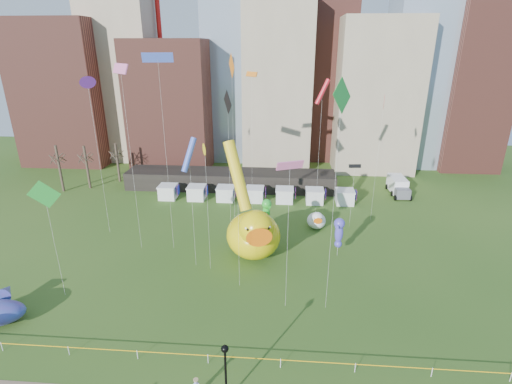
# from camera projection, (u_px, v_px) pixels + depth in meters

# --- Properties ---
(ground) EXTENTS (160.00, 160.00, 0.00)m
(ground) POSITION_uv_depth(u_px,v_px,m) (208.00, 363.00, 31.96)
(ground) COLOR #294E18
(ground) RESTS_ON ground
(skyline) EXTENTS (101.00, 23.00, 68.00)m
(skyline) POSITION_uv_depth(u_px,v_px,m) (270.00, 62.00, 81.07)
(skyline) COLOR brown
(skyline) RESTS_ON ground
(pavilion) EXTENTS (38.00, 6.00, 3.20)m
(pavilion) POSITION_uv_depth(u_px,v_px,m) (231.00, 180.00, 70.82)
(pavilion) COLOR black
(pavilion) RESTS_ON ground
(vendor_tents) EXTENTS (33.24, 2.80, 2.40)m
(vendor_tents) POSITION_uv_depth(u_px,v_px,m) (255.00, 195.00, 65.04)
(vendor_tents) COLOR white
(vendor_tents) RESTS_ON ground
(bare_trees) EXTENTS (8.44, 6.44, 8.50)m
(bare_trees) POSITION_uv_depth(u_px,v_px,m) (88.00, 166.00, 70.50)
(bare_trees) COLOR #382B21
(bare_trees) RESTS_ON ground
(caution_tape) EXTENTS (50.00, 0.06, 0.90)m
(caution_tape) POSITION_uv_depth(u_px,v_px,m) (208.00, 357.00, 31.72)
(caution_tape) COLOR white
(caution_tape) RESTS_ON ground
(big_duck) EXTENTS (8.24, 9.84, 7.04)m
(big_duck) POSITION_uv_depth(u_px,v_px,m) (254.00, 233.00, 46.97)
(big_duck) COLOR yellow
(big_duck) RESTS_ON ground
(small_duck) EXTENTS (2.76, 3.69, 2.83)m
(small_duck) POSITION_uv_depth(u_px,v_px,m) (317.00, 220.00, 55.13)
(small_duck) COLOR white
(small_duck) RESTS_ON ground
(seahorse_green) EXTENTS (1.67, 1.86, 6.26)m
(seahorse_green) POSITION_uv_depth(u_px,v_px,m) (266.00, 210.00, 49.92)
(seahorse_green) COLOR silver
(seahorse_green) RESTS_ON ground
(seahorse_purple) EXTENTS (1.75, 1.95, 5.14)m
(seahorse_purple) POSITION_uv_depth(u_px,v_px,m) (339.00, 231.00, 47.14)
(seahorse_purple) COLOR silver
(seahorse_purple) RESTS_ON ground
(lamppost) EXTENTS (0.55, 0.55, 5.27)m
(lamppost) POSITION_uv_depth(u_px,v_px,m) (225.00, 367.00, 27.45)
(lamppost) COLOR black
(lamppost) RESTS_ON footpath
(box_truck) EXTENTS (2.92, 6.84, 2.88)m
(box_truck) POSITION_uv_depth(u_px,v_px,m) (398.00, 186.00, 68.13)
(box_truck) COLOR white
(box_truck) RESTS_ON ground
(kite_0) EXTENTS (0.47, 1.86, 18.50)m
(kite_0) POSITION_uv_depth(u_px,v_px,m) (383.00, 107.00, 52.44)
(kite_0) COLOR silver
(kite_0) RESTS_ON ground
(kite_1) EXTENTS (2.84, 2.93, 22.89)m
(kite_1) POSITION_uv_depth(u_px,v_px,m) (120.00, 70.00, 42.10)
(kite_1) COLOR silver
(kite_1) RESTS_ON ground
(kite_2) EXTENTS (1.26, 2.45, 19.99)m
(kite_2) POSITION_uv_depth(u_px,v_px,m) (228.00, 105.00, 44.35)
(kite_2) COLOR silver
(kite_2) RESTS_ON ground
(kite_3) EXTENTS (2.52, 1.49, 12.87)m
(kite_3) POSITION_uv_depth(u_px,v_px,m) (44.00, 196.00, 36.73)
(kite_3) COLOR silver
(kite_3) RESTS_ON ground
(kite_4) EXTENTS (3.49, 3.79, 16.13)m
(kite_4) POSITION_uv_depth(u_px,v_px,m) (237.00, 176.00, 37.83)
(kite_4) COLOR silver
(kite_4) RESTS_ON ground
(kite_5) EXTENTS (1.86, 2.13, 15.54)m
(kite_5) POSITION_uv_depth(u_px,v_px,m) (189.00, 155.00, 41.56)
(kite_5) COLOR silver
(kite_5) RESTS_ON ground
(kite_6) EXTENTS (0.98, 2.57, 23.96)m
(kite_6) POSITION_uv_depth(u_px,v_px,m) (232.00, 71.00, 43.47)
(kite_6) COLOR silver
(kite_6) RESTS_ON ground
(kite_7) EXTENTS (0.96, 1.31, 21.23)m
(kite_7) POSITION_uv_depth(u_px,v_px,m) (88.00, 83.00, 47.21)
(kite_7) COLOR silver
(kite_7) RESTS_ON ground
(kite_8) EXTENTS (1.94, 1.04, 20.94)m
(kite_8) POSITION_uv_depth(u_px,v_px,m) (323.00, 92.00, 47.70)
(kite_8) COLOR silver
(kite_8) RESTS_ON ground
(kite_9) EXTENTS (2.45, 1.36, 15.29)m
(kite_9) POSITION_uv_depth(u_px,v_px,m) (290.00, 167.00, 33.69)
(kite_9) COLOR silver
(kite_9) RESTS_ON ground
(kite_10) EXTENTS (1.70, 0.45, 9.45)m
(kite_10) POSITION_uv_depth(u_px,v_px,m) (355.00, 167.00, 52.98)
(kite_10) COLOR silver
(kite_10) RESTS_ON ground
(kite_11) EXTENTS (1.80, 2.49, 22.41)m
(kite_11) POSITION_uv_depth(u_px,v_px,m) (342.00, 100.00, 31.48)
(kite_11) COLOR silver
(kite_11) RESTS_ON ground
(kite_12) EXTENTS (0.61, 1.19, 15.10)m
(kite_12) POSITION_uv_depth(u_px,v_px,m) (205.00, 150.00, 40.48)
(kite_12) COLOR silver
(kite_12) RESTS_ON ground
(kite_13) EXTENTS (3.40, 1.07, 24.01)m
(kite_13) POSITION_uv_depth(u_px,v_px,m) (158.00, 59.00, 41.90)
(kite_13) COLOR silver
(kite_13) RESTS_ON ground
(kite_14) EXTENTS (1.85, 1.85, 21.24)m
(kite_14) POSITION_uv_depth(u_px,v_px,m) (252.00, 76.00, 55.02)
(kite_14) COLOR silver
(kite_14) RESTS_ON ground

